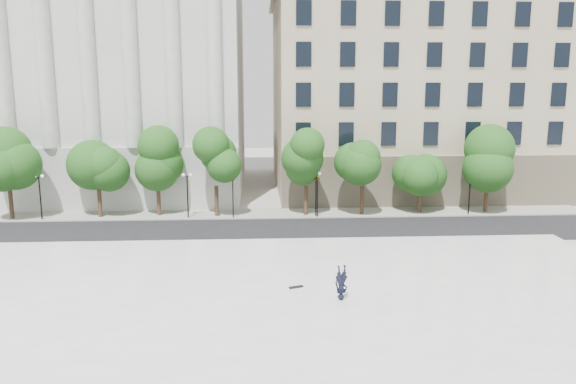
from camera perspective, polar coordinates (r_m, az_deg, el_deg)
The scene contains 12 objects.
ground at distance 28.29m, azimuth -2.40°, elevation -13.24°, with size 160.00×160.00×0.00m, color beige.
plaza at distance 30.97m, azimuth -2.48°, elevation -10.60°, with size 44.00×22.00×0.45m, color white.
street at distance 45.33m, azimuth -2.72°, elevation -3.96°, with size 60.00×8.00×0.02m, color black.
far_sidewalk at distance 51.14m, azimuth -2.78°, elevation -2.20°, with size 60.00×4.00×0.12m, color #AAA89D.
building_west at distance 66.58m, azimuth -18.09°, elevation 11.40°, with size 31.50×27.65×25.60m.
building_east at distance 67.87m, azimuth 14.44°, elevation 10.09°, with size 36.00×26.15×23.00m.
traffic_light_west at distance 48.82m, azimuth -5.65°, elevation 1.53°, with size 0.41×1.84×4.24m.
traffic_light_east at distance 49.07m, azimuth 3.03°, elevation 1.47°, with size 0.92×1.57×4.13m.
person_lying at distance 30.01m, azimuth 5.43°, elevation -10.37°, with size 0.68×0.44×1.86m, color black.
skateboard at distance 31.61m, azimuth 0.83°, elevation -9.62°, with size 0.81×0.21×0.08m, color black.
street_trees at distance 49.69m, azimuth -2.54°, elevation 2.97°, with size 46.39×4.50×6.98m.
lamp_posts at distance 49.21m, azimuth -3.03°, elevation 0.62°, with size 38.60×0.28×4.39m.
Camera 1 is at (-0.28, -25.85, 11.47)m, focal length 35.00 mm.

